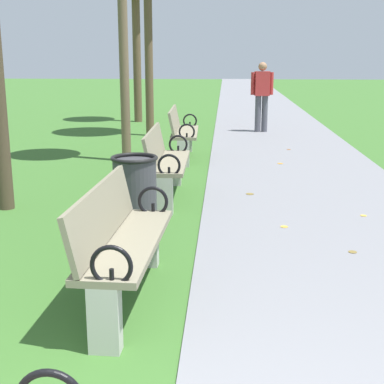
% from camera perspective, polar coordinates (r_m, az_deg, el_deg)
% --- Properties ---
extents(paved_walkway, '(2.82, 44.00, 0.02)m').
position_cam_1_polar(paved_walkway, '(19.18, 6.92, 8.47)').
color(paved_walkway, slate).
rests_on(paved_walkway, ground).
extents(park_bench_2, '(0.53, 1.62, 0.90)m').
position_cam_1_polar(park_bench_2, '(4.20, -7.25, -4.99)').
color(park_bench_2, gray).
rests_on(park_bench_2, ground).
extents(park_bench_3, '(0.49, 1.61, 0.90)m').
position_cam_1_polar(park_bench_3, '(7.17, -2.74, 3.11)').
color(park_bench_3, gray).
rests_on(park_bench_3, ground).
extents(park_bench_4, '(0.52, 1.61, 0.90)m').
position_cam_1_polar(park_bench_4, '(9.94, -1.02, 6.19)').
color(park_bench_4, gray).
rests_on(park_bench_4, ground).
extents(pedestrian_walking, '(0.53, 0.25, 1.62)m').
position_cam_1_polar(pedestrian_walking, '(13.37, 7.17, 10.01)').
color(pedestrian_walking, '#4C4C56').
rests_on(pedestrian_walking, paved_walkway).
extents(trash_bin, '(0.48, 0.48, 0.84)m').
position_cam_1_polar(trash_bin, '(5.71, -5.84, -0.43)').
color(trash_bin, '#38383D').
rests_on(trash_bin, ground).
extents(scattered_leaves, '(4.99, 10.34, 0.02)m').
position_cam_1_polar(scattered_leaves, '(5.26, 9.57, -6.45)').
color(scattered_leaves, '#BC842D').
rests_on(scattered_leaves, ground).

